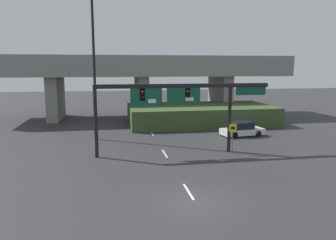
% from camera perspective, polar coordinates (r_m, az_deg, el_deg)
% --- Properties ---
extents(ground_plane, '(160.00, 160.00, 0.00)m').
position_cam_1_polar(ground_plane, '(17.70, 4.51, -13.72)').
color(ground_plane, '#2D2D30').
extents(lane_markings, '(0.14, 43.22, 0.01)m').
position_cam_1_polar(lane_markings, '(30.30, -1.83, -3.88)').
color(lane_markings, silver).
rests_on(lane_markings, ground).
extents(signal_gantry, '(13.91, 0.44, 5.59)m').
position_cam_1_polar(signal_gantry, '(25.60, 1.55, 3.90)').
color(signal_gantry, black).
rests_on(signal_gantry, ground).
extents(speed_limit_sign, '(0.60, 0.11, 2.45)m').
position_cam_1_polar(speed_limit_sign, '(26.57, 11.18, -2.41)').
color(speed_limit_sign, '#4C4C4C').
rests_on(speed_limit_sign, ground).
extents(highway_light_pole_near, '(0.70, 0.36, 17.53)m').
position_cam_1_polar(highway_light_pole_near, '(31.50, -12.88, 13.15)').
color(highway_light_pole_near, black).
rests_on(highway_light_pole_near, ground).
extents(overpass_bridge, '(39.90, 8.97, 8.29)m').
position_cam_1_polar(overpass_bridge, '(45.08, -4.70, 7.82)').
color(overpass_bridge, gray).
rests_on(overpass_bridge, ground).
extents(grass_embankment, '(17.27, 9.01, 2.21)m').
position_cam_1_polar(grass_embankment, '(40.24, 5.63, 0.96)').
color(grass_embankment, '#384C28').
rests_on(grass_embankment, ground).
extents(parked_sedan_near_right, '(4.46, 2.43, 1.45)m').
position_cam_1_polar(parked_sedan_near_right, '(33.74, 12.71, -1.59)').
color(parked_sedan_near_right, silver).
rests_on(parked_sedan_near_right, ground).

